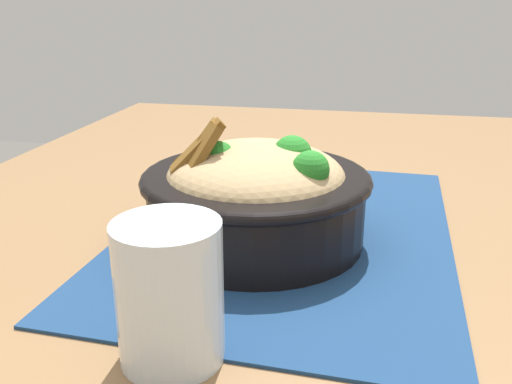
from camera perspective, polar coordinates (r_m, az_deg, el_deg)
table at (r=0.58m, az=2.71°, el=-12.07°), size 1.39×0.90×0.77m
placemat at (r=0.58m, az=3.20°, el=-3.90°), size 0.47×0.34×0.00m
bowl at (r=0.53m, az=0.01°, el=-0.06°), size 0.24×0.24×0.12m
fork at (r=0.66m, az=2.49°, el=-0.38°), size 0.03×0.14×0.00m
drinking_glass at (r=0.37m, az=-8.85°, el=-11.03°), size 0.07×0.07×0.10m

